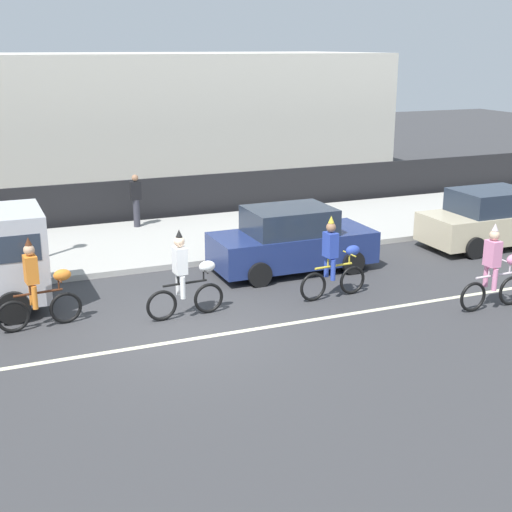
{
  "coord_description": "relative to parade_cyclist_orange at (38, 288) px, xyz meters",
  "views": [
    {
      "loc": [
        -3.93,
        -12.89,
        5.52
      ],
      "look_at": [
        1.91,
        1.2,
        1.0
      ],
      "focal_mm": 50.0,
      "sensor_mm": 36.0,
      "label": 1
    }
  ],
  "objects": [
    {
      "name": "ground_plane",
      "position": [
        2.79,
        -1.25,
        -0.84
      ],
      "size": [
        80.0,
        80.0,
        0.0
      ],
      "primitive_type": "plane",
      "color": "#38383A"
    },
    {
      "name": "road_centre_line",
      "position": [
        2.79,
        -1.75,
        -0.84
      ],
      "size": [
        36.0,
        0.14,
        0.01
      ],
      "primitive_type": "cube",
      "color": "beige",
      "rests_on": "ground"
    },
    {
      "name": "sidewalk_curb",
      "position": [
        2.79,
        5.25,
        -0.77
      ],
      "size": [
        60.0,
        5.0,
        0.15
      ],
      "primitive_type": "cube",
      "color": "#ADAAA3",
      "rests_on": "ground"
    },
    {
      "name": "fence_line",
      "position": [
        2.79,
        8.15,
        -0.14
      ],
      "size": [
        40.0,
        0.08,
        1.4
      ],
      "primitive_type": "cube",
      "color": "black",
      "rests_on": "ground"
    },
    {
      "name": "building_backdrop",
      "position": [
        2.63,
        16.75,
        1.76
      ],
      "size": [
        28.0,
        8.0,
        5.21
      ],
      "primitive_type": "cube",
      "color": "beige",
      "rests_on": "ground"
    },
    {
      "name": "parade_cyclist_orange",
      "position": [
        0.0,
        0.0,
        0.0
      ],
      "size": [
        1.72,
        0.5,
        1.92
      ],
      "color": "black",
      "rests_on": "ground"
    },
    {
      "name": "parade_cyclist_zebra",
      "position": [
        2.91,
        -0.55,
        0.0
      ],
      "size": [
        1.72,
        0.5,
        1.92
      ],
      "color": "black",
      "rests_on": "ground"
    },
    {
      "name": "parade_cyclist_cobalt",
      "position": [
        6.35,
        -0.67,
        0.0
      ],
      "size": [
        1.72,
        0.5,
        1.92
      ],
      "color": "black",
      "rests_on": "ground"
    },
    {
      "name": "parade_cyclist_pink",
      "position": [
        9.23,
        -2.62,
        0.0
      ],
      "size": [
        1.72,
        0.5,
        1.92
      ],
      "color": "black",
      "rests_on": "ground"
    },
    {
      "name": "parked_car_navy",
      "position": [
        6.34,
        1.54,
        -0.06
      ],
      "size": [
        4.1,
        1.92,
        1.64
      ],
      "color": "navy",
      "rests_on": "ground"
    },
    {
      "name": "parked_car_beige",
      "position": [
        12.58,
        1.45,
        -0.06
      ],
      "size": [
        4.1,
        1.92,
        1.64
      ],
      "color": "beige",
      "rests_on": "ground"
    },
    {
      "name": "pedestrian_onlooker",
      "position": [
        3.64,
        6.96,
        0.17
      ],
      "size": [
        0.32,
        0.2,
        1.62
      ],
      "color": "#33333D",
      "rests_on": "sidewalk_curb"
    }
  ]
}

